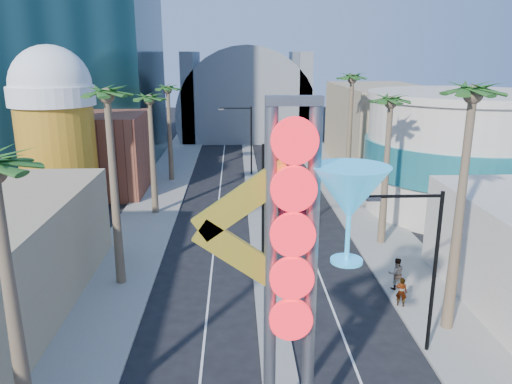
# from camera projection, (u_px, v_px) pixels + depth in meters

# --- Properties ---
(sidewalk_west) EXTENTS (5.00, 100.00, 0.15)m
(sidewalk_west) POSITION_uv_depth(u_px,v_px,m) (158.00, 197.00, 49.18)
(sidewalk_west) COLOR gray
(sidewalk_west) RESTS_ON ground
(sidewalk_east) EXTENTS (5.00, 100.00, 0.15)m
(sidewalk_east) POSITION_uv_depth(u_px,v_px,m) (349.00, 195.00, 49.95)
(sidewalk_east) COLOR gray
(sidewalk_east) RESTS_ON ground
(median) EXTENTS (1.60, 84.00, 0.15)m
(median) POSITION_uv_depth(u_px,v_px,m) (253.00, 188.00, 52.45)
(median) COLOR gray
(median) RESTS_ON ground
(brick_filler_west) EXTENTS (10.00, 10.00, 8.00)m
(brick_filler_west) POSITION_uv_depth(u_px,v_px,m) (96.00, 153.00, 50.74)
(brick_filler_west) COLOR brown
(brick_filler_west) RESTS_ON ground
(filler_east) EXTENTS (10.00, 20.00, 10.00)m
(filler_east) POSITION_uv_depth(u_px,v_px,m) (380.00, 127.00, 61.39)
(filler_east) COLOR tan
(filler_east) RESTS_ON ground
(beer_mug) EXTENTS (7.00, 7.00, 14.50)m
(beer_mug) POSITION_uv_depth(u_px,v_px,m) (55.00, 126.00, 41.97)
(beer_mug) COLOR #B97018
(beer_mug) RESTS_ON ground
(turquoise_building) EXTENTS (16.60, 16.60, 10.60)m
(turquoise_building) POSITION_uv_depth(u_px,v_px,m) (460.00, 153.00, 44.09)
(turquoise_building) COLOR beige
(turquoise_building) RESTS_ON ground
(canopy) EXTENTS (22.00, 16.00, 22.00)m
(canopy) POSITION_uv_depth(u_px,v_px,m) (246.00, 111.00, 84.02)
(canopy) COLOR slate
(canopy) RESTS_ON ground
(neon_sign) EXTENTS (6.53, 2.60, 12.55)m
(neon_sign) POSITION_uv_depth(u_px,v_px,m) (315.00, 253.00, 16.82)
(neon_sign) COLOR gray
(neon_sign) RESTS_ON ground
(streetlight_0) EXTENTS (3.79, 0.25, 8.00)m
(streetlight_0) POSITION_uv_depth(u_px,v_px,m) (271.00, 189.00, 33.86)
(streetlight_0) COLOR black
(streetlight_0) RESTS_ON ground
(streetlight_1) EXTENTS (3.79, 0.25, 8.00)m
(streetlight_1) POSITION_uv_depth(u_px,v_px,m) (246.00, 134.00, 56.91)
(streetlight_1) COLOR black
(streetlight_1) RESTS_ON ground
(streetlight_2) EXTENTS (3.45, 0.25, 8.00)m
(streetlight_2) POSITION_uv_depth(u_px,v_px,m) (426.00, 259.00, 22.58)
(streetlight_2) COLOR black
(streetlight_2) RESTS_ON ground
(palm_1) EXTENTS (2.40, 2.40, 12.70)m
(palm_1) POSITION_uv_depth(u_px,v_px,m) (108.00, 108.00, 28.02)
(palm_1) COLOR brown
(palm_1) RESTS_ON ground
(palm_2) EXTENTS (2.40, 2.40, 11.20)m
(palm_2) POSITION_uv_depth(u_px,v_px,m) (150.00, 106.00, 41.85)
(palm_2) COLOR brown
(palm_2) RESTS_ON ground
(palm_3) EXTENTS (2.40, 2.40, 11.20)m
(palm_3) POSITION_uv_depth(u_px,v_px,m) (168.00, 95.00, 53.40)
(palm_3) COLOR brown
(palm_3) RESTS_ON ground
(palm_5) EXTENTS (2.40, 2.40, 13.20)m
(palm_5) POSITION_uv_depth(u_px,v_px,m) (471.00, 111.00, 22.86)
(palm_5) COLOR brown
(palm_5) RESTS_ON ground
(palm_6) EXTENTS (2.40, 2.40, 11.70)m
(palm_6) POSITION_uv_depth(u_px,v_px,m) (390.00, 111.00, 34.76)
(palm_6) COLOR brown
(palm_6) RESTS_ON ground
(palm_7) EXTENTS (2.40, 2.40, 12.70)m
(palm_7) POSITION_uv_depth(u_px,v_px,m) (352.00, 86.00, 46.07)
(palm_7) COLOR brown
(palm_7) RESTS_ON ground
(red_pickup) EXTENTS (3.30, 6.36, 1.71)m
(red_pickup) POSITION_uv_depth(u_px,v_px,m) (295.00, 210.00, 42.55)
(red_pickup) COLOR maroon
(red_pickup) RESTS_ON ground
(pedestrian_a) EXTENTS (0.73, 0.63, 1.70)m
(pedestrian_a) POSITION_uv_depth(u_px,v_px,m) (401.00, 292.00, 27.74)
(pedestrian_a) COLOR gray
(pedestrian_a) RESTS_ON sidewalk_east
(pedestrian_b) EXTENTS (0.98, 0.78, 1.97)m
(pedestrian_b) POSITION_uv_depth(u_px,v_px,m) (396.00, 274.00, 29.72)
(pedestrian_b) COLOR gray
(pedestrian_b) RESTS_ON sidewalk_east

